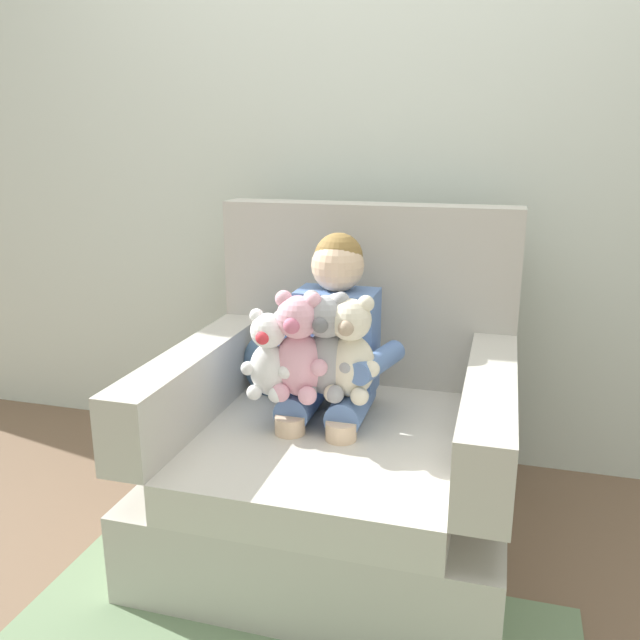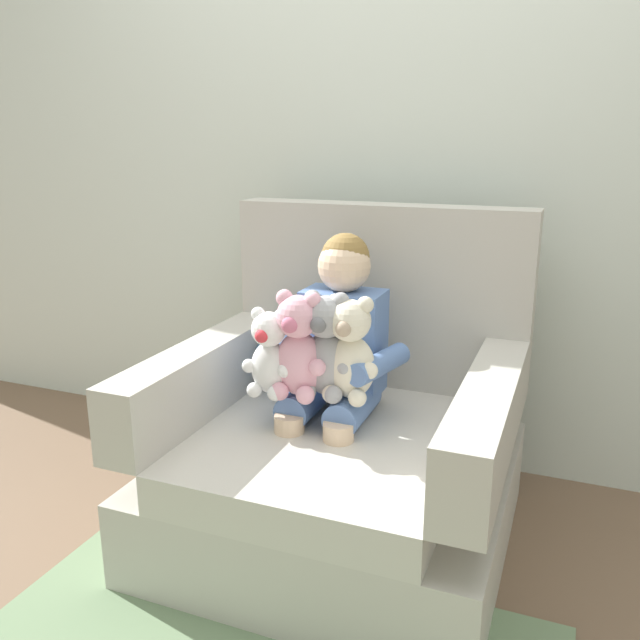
# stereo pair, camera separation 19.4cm
# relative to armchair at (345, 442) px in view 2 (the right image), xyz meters

# --- Properties ---
(ground_plane) EXTENTS (8.00, 8.00, 0.00)m
(ground_plane) POSITION_rel_armchair_xyz_m (0.00, -0.06, -0.31)
(ground_plane) COLOR brown
(back_wall) EXTENTS (6.00, 0.10, 2.60)m
(back_wall) POSITION_rel_armchair_xyz_m (0.00, 0.67, 0.99)
(back_wall) COLOR silver
(back_wall) RESTS_ON ground
(armchair) EXTENTS (1.06, 1.01, 1.05)m
(armchair) POSITION_rel_armchair_xyz_m (0.00, 0.00, 0.00)
(armchair) COLOR #BCB7AD
(armchair) RESTS_ON ground
(seated_child) EXTENTS (0.45, 0.39, 0.82)m
(seated_child) POSITION_rel_armchair_xyz_m (-0.04, 0.03, 0.30)
(seated_child) COLOR #597AB7
(seated_child) RESTS_ON armchair
(plush_white) EXTENTS (0.16, 0.13, 0.27)m
(plush_white) POSITION_rel_armchair_xyz_m (-0.19, -0.15, 0.32)
(plush_white) COLOR white
(plush_white) RESTS_ON armchair
(plush_cream) EXTENTS (0.19, 0.16, 0.32)m
(plush_cream) POSITION_rel_armchair_xyz_m (0.05, -0.10, 0.34)
(plush_cream) COLOR silver
(plush_cream) RESTS_ON armchair
(plush_pink) EXTENTS (0.20, 0.16, 0.33)m
(plush_pink) POSITION_rel_armchair_xyz_m (-0.10, -0.13, 0.35)
(plush_pink) COLOR #EAA8BC
(plush_pink) RESTS_ON armchair
(plush_grey) EXTENTS (0.19, 0.16, 0.33)m
(plush_grey) POSITION_rel_armchair_xyz_m (-0.03, -0.10, 0.35)
(plush_grey) COLOR #9E9EA3
(plush_grey) RESTS_ON armchair
(throw_pillow) EXTENTS (0.27, 0.15, 0.26)m
(throw_pillow) POSITION_rel_armchair_xyz_m (-0.27, 0.13, 0.19)
(throw_pillow) COLOR slate
(throw_pillow) RESTS_ON armchair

